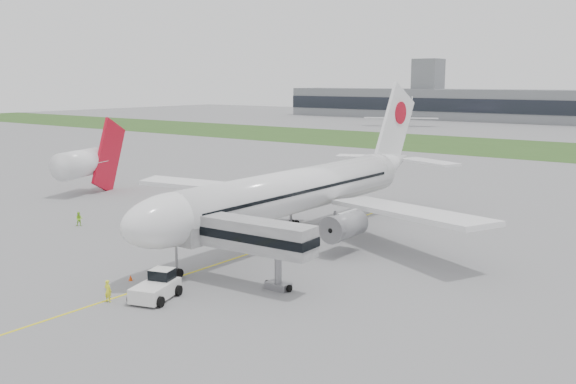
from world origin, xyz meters
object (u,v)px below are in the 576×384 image
Objects in this scene: airliner at (302,189)px; neighbor_aircraft at (84,163)px; jet_bridge at (242,235)px; pushback_tug at (157,286)px; ground_crew_near at (108,291)px.

neighbor_aircraft is (-44.77, 2.30, -0.60)m from airliner.
airliner reaches higher than neighbor_aircraft.
jet_bridge is 54.75m from neighbor_aircraft.
airliner is 3.42× the size of neighbor_aircraft.
pushback_tug is 0.38× the size of jet_bridge.
jet_bridge is 12.30m from ground_crew_near.
airliner is 28.32m from ground_crew_near.
jet_bridge reaches higher than ground_crew_near.
jet_bridge is 7.12× the size of ground_crew_near.
neighbor_aircraft is (-47.71, 27.18, 4.00)m from pushback_tug.
ground_crew_near is at bearing -122.82° from jet_bridge.
neighbor_aircraft is (-50.96, 20.01, 0.48)m from jet_bridge.
pushback_tug is at bearing -140.48° from ground_crew_near.
pushback_tug is 2.70× the size of ground_crew_near.
airliner is at bearing -99.40° from ground_crew_near.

